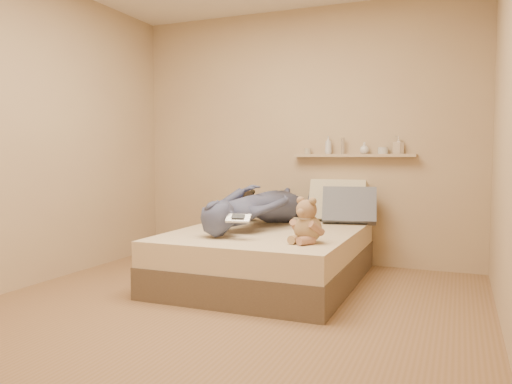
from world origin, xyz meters
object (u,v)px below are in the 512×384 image
at_px(teddy_bear, 307,224).
at_px(wall_shelf, 353,155).
at_px(game_console, 238,218).
at_px(bed, 268,256).
at_px(dark_plush, 248,207).
at_px(pillow_cream, 338,201).
at_px(person, 260,206).
at_px(pillow_grey, 349,206).

distance_m(teddy_bear, wall_shelf, 1.50).
xyz_separation_m(game_console, wall_shelf, (0.58, 1.48, 0.48)).
height_order(bed, teddy_bear, teddy_bear).
relative_size(game_console, wall_shelf, 0.17).
bearing_deg(teddy_bear, bed, 134.57).
distance_m(dark_plush, wall_shelf, 1.16).
xyz_separation_m(pillow_cream, person, (-0.56, -0.68, -0.01)).
relative_size(bed, person, 1.17).
xyz_separation_m(bed, wall_shelf, (0.55, 0.91, 0.88)).
xyz_separation_m(game_console, dark_plush, (-0.39, 1.10, -0.03)).
xyz_separation_m(bed, pillow_cream, (0.42, 0.83, 0.43)).
relative_size(pillow_grey, wall_shelf, 0.42).
relative_size(teddy_bear, pillow_grey, 0.69).
relative_size(teddy_bear, person, 0.21).
xyz_separation_m(game_console, teddy_bear, (0.52, 0.07, -0.03)).
relative_size(bed, wall_shelf, 1.58).
height_order(pillow_grey, wall_shelf, wall_shelf).
bearing_deg(pillow_cream, person, -129.61).
height_order(dark_plush, person, person).
bearing_deg(wall_shelf, game_console, -111.25).
height_order(teddy_bear, wall_shelf, wall_shelf).
distance_m(pillow_cream, pillow_grey, 0.20).
xyz_separation_m(bed, pillow_grey, (0.56, 0.69, 0.40)).
height_order(teddy_bear, dark_plush, teddy_bear).
bearing_deg(game_console, pillow_grey, 64.93).
height_order(dark_plush, pillow_grey, pillow_grey).
xyz_separation_m(bed, dark_plush, (-0.41, 0.53, 0.36)).
height_order(bed, wall_shelf, wall_shelf).
xyz_separation_m(dark_plush, wall_shelf, (0.96, 0.38, 0.51)).
bearing_deg(person, bed, 141.59).
height_order(game_console, pillow_grey, pillow_grey).
relative_size(pillow_cream, person, 0.34).
bearing_deg(dark_plush, person, -54.09).
distance_m(bed, person, 0.47).
bearing_deg(teddy_bear, person, 134.21).
relative_size(person, wall_shelf, 1.35).
distance_m(bed, pillow_cream, 1.02).
bearing_deg(game_console, pillow_cream, 72.28).
bearing_deg(dark_plush, bed, -51.92).
relative_size(bed, teddy_bear, 5.52).
xyz_separation_m(teddy_bear, pillow_grey, (0.07, 1.19, 0.03)).
distance_m(dark_plush, person, 0.47).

